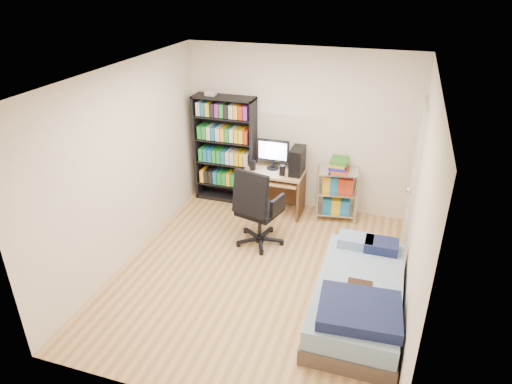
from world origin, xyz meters
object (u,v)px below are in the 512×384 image
(office_chair, at_px, (258,221))
(computer_desk, at_px, (280,175))
(bed, at_px, (359,297))
(media_shelf, at_px, (225,148))

(office_chair, bearing_deg, computer_desk, 102.26)
(office_chair, relative_size, bed, 0.61)
(office_chair, height_order, bed, office_chair)
(media_shelf, height_order, computer_desk, media_shelf)
(computer_desk, height_order, bed, computer_desk)
(computer_desk, bearing_deg, office_chair, -92.18)
(computer_desk, distance_m, office_chair, 1.05)
(office_chair, distance_m, bed, 1.83)
(media_shelf, distance_m, computer_desk, 1.00)
(computer_desk, xyz_separation_m, bed, (1.46, -2.07, -0.39))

